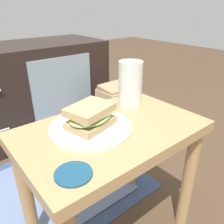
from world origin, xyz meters
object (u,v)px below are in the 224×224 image
at_px(tv_cabinet, 31,90).
at_px(sandwich_front, 90,116).
at_px(beer_glass, 130,85).
at_px(paper_bag, 118,113).
at_px(plate, 91,128).
at_px(coaster, 73,174).

relative_size(tv_cabinet, sandwich_front, 5.96).
height_order(beer_glass, paper_bag, beer_glass).
relative_size(plate, sandwich_front, 1.53).
xyz_separation_m(tv_cabinet, coaster, (-0.30, -1.06, 0.17)).
bearing_deg(plate, coaster, -135.46).
bearing_deg(plate, tv_cabinet, 80.62).
relative_size(sandwich_front, coaster, 1.88).
height_order(plate, paper_bag, plate).
bearing_deg(beer_glass, coaster, -150.99).
relative_size(tv_cabinet, plate, 3.91).
distance_m(beer_glass, paper_bag, 0.63).
height_order(plate, beer_glass, beer_glass).
xyz_separation_m(beer_glass, paper_bag, (0.31, 0.42, -0.36)).
bearing_deg(beer_glass, tv_cabinet, 93.77).
bearing_deg(paper_bag, plate, -137.85).
height_order(tv_cabinet, coaster, tv_cabinet).
height_order(beer_glass, coaster, beer_glass).
height_order(sandwich_front, paper_bag, sandwich_front).
xyz_separation_m(tv_cabinet, beer_glass, (0.06, -0.86, 0.25)).
bearing_deg(tv_cabinet, plate, -99.38).
distance_m(sandwich_front, beer_glass, 0.22).
relative_size(plate, beer_glass, 1.51).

